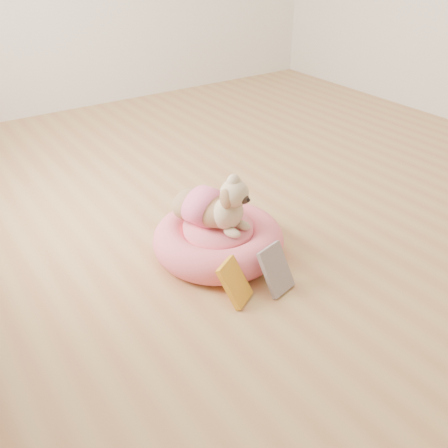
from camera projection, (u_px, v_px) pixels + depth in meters
floor at (281, 191)px, 3.05m from camera, size 4.50×4.50×0.00m
pet_bed at (218, 240)px, 2.44m from camera, size 0.64×0.64×0.16m
dog at (214, 197)px, 2.32m from camera, size 0.40×0.48×0.30m
book_yellow at (235, 282)px, 2.12m from camera, size 0.17×0.17×0.18m
book_white at (276, 270)px, 2.19m from camera, size 0.17×0.15×0.20m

